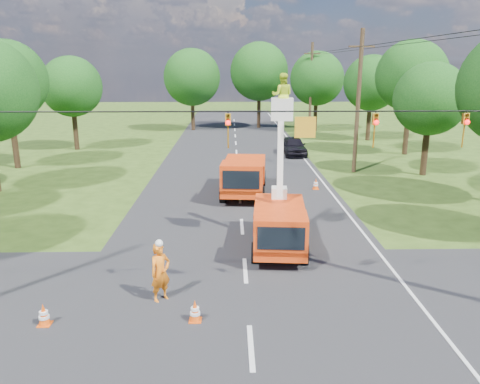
{
  "coord_description": "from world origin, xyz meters",
  "views": [
    {
      "loc": [
        -0.54,
        -11.3,
        7.56
      ],
      "look_at": [
        -0.16,
        6.95,
        2.6
      ],
      "focal_mm": 35.0,
      "sensor_mm": 36.0,
      "label": 1
    }
  ],
  "objects_px": {
    "traffic_cone_4": "(44,315)",
    "tree_far_a": "(192,77)",
    "second_truck": "(244,175)",
    "bucket_truck": "(280,213)",
    "traffic_cone_2": "(287,228)",
    "pole_right_far": "(311,88)",
    "tree_left_e": "(7,80)",
    "tree_right_d": "(412,76)",
    "tree_right_e": "(371,83)",
    "tree_far_c": "(317,79)",
    "distant_car": "(293,146)",
    "traffic_cone_7": "(316,184)",
    "ground_worker": "(160,273)",
    "tree_left_f": "(72,87)",
    "tree_right_c": "(430,99)",
    "traffic_cone_8": "(195,311)",
    "pole_right_mid": "(358,101)",
    "traffic_cone_3": "(290,221)",
    "tree_far_b": "(259,72)"
  },
  "relations": [
    {
      "from": "traffic_cone_4",
      "to": "tree_far_a",
      "type": "distance_m",
      "value": 44.09
    },
    {
      "from": "second_truck",
      "to": "bucket_truck",
      "type": "bearing_deg",
      "value": -76.73
    },
    {
      "from": "tree_far_a",
      "to": "traffic_cone_2",
      "type": "bearing_deg",
      "value": -79.01
    },
    {
      "from": "pole_right_far",
      "to": "tree_left_e",
      "type": "relative_size",
      "value": 1.06
    },
    {
      "from": "traffic_cone_2",
      "to": "tree_right_d",
      "type": "relative_size",
      "value": 0.07
    },
    {
      "from": "second_truck",
      "to": "tree_right_e",
      "type": "height_order",
      "value": "tree_right_e"
    },
    {
      "from": "second_truck",
      "to": "tree_right_d",
      "type": "xyz_separation_m",
      "value": [
        14.54,
        13.11,
        5.45
      ]
    },
    {
      "from": "tree_far_c",
      "to": "tree_right_e",
      "type": "bearing_deg",
      "value": -58.44
    },
    {
      "from": "bucket_truck",
      "to": "second_truck",
      "type": "distance_m",
      "value": 8.64
    },
    {
      "from": "second_truck",
      "to": "tree_right_d",
      "type": "distance_m",
      "value": 20.32
    },
    {
      "from": "traffic_cone_4",
      "to": "tree_far_c",
      "type": "height_order",
      "value": "tree_far_c"
    },
    {
      "from": "second_truck",
      "to": "distant_car",
      "type": "height_order",
      "value": "second_truck"
    },
    {
      "from": "traffic_cone_7",
      "to": "tree_left_e",
      "type": "height_order",
      "value": "tree_left_e"
    },
    {
      "from": "ground_worker",
      "to": "tree_left_f",
      "type": "xyz_separation_m",
      "value": [
        -11.95,
        29.19,
        4.68
      ]
    },
    {
      "from": "tree_right_c",
      "to": "tree_left_f",
      "type": "bearing_deg",
      "value": 158.55
    },
    {
      "from": "tree_right_e",
      "to": "tree_far_a",
      "type": "bearing_deg",
      "value": 156.95
    },
    {
      "from": "tree_right_c",
      "to": "tree_right_e",
      "type": "bearing_deg",
      "value": 87.85
    },
    {
      "from": "bucket_truck",
      "to": "tree_right_d",
      "type": "xyz_separation_m",
      "value": [
        13.28,
        21.65,
        5.1
      ]
    },
    {
      "from": "bucket_truck",
      "to": "traffic_cone_8",
      "type": "relative_size",
      "value": 10.24
    },
    {
      "from": "second_truck",
      "to": "ground_worker",
      "type": "xyz_separation_m",
      "value": [
        -3.11,
        -13.08,
        -0.22
      ]
    },
    {
      "from": "pole_right_far",
      "to": "tree_right_e",
      "type": "bearing_deg",
      "value": -43.33
    },
    {
      "from": "tree_right_c",
      "to": "tree_left_e",
      "type": "bearing_deg",
      "value": 174.29
    },
    {
      "from": "traffic_cone_8",
      "to": "tree_far_a",
      "type": "bearing_deg",
      "value": 94.41
    },
    {
      "from": "traffic_cone_7",
      "to": "tree_far_c",
      "type": "xyz_separation_m",
      "value": [
        4.69,
        26.99,
        5.7
      ]
    },
    {
      "from": "pole_right_mid",
      "to": "tree_right_c",
      "type": "distance_m",
      "value": 4.81
    },
    {
      "from": "tree_right_e",
      "to": "tree_left_e",
      "type": "bearing_deg",
      "value": -156.98
    },
    {
      "from": "traffic_cone_2",
      "to": "pole_right_mid",
      "type": "distance_m",
      "value": 15.45
    },
    {
      "from": "tree_right_c",
      "to": "traffic_cone_3",
      "type": "bearing_deg",
      "value": -134.23
    },
    {
      "from": "traffic_cone_2",
      "to": "tree_far_a",
      "type": "relative_size",
      "value": 0.07
    },
    {
      "from": "traffic_cone_4",
      "to": "bucket_truck",
      "type": "bearing_deg",
      "value": 38.23
    },
    {
      "from": "tree_right_d",
      "to": "tree_far_b",
      "type": "relative_size",
      "value": 0.94
    },
    {
      "from": "ground_worker",
      "to": "traffic_cone_3",
      "type": "distance_m",
      "value": 8.73
    },
    {
      "from": "tree_far_b",
      "to": "traffic_cone_4",
      "type": "bearing_deg",
      "value": -101.31
    },
    {
      "from": "ground_worker",
      "to": "tree_far_a",
      "type": "height_order",
      "value": "tree_far_a"
    },
    {
      "from": "tree_left_e",
      "to": "tree_far_a",
      "type": "xyz_separation_m",
      "value": [
        11.8,
        21.0,
        -0.3
      ]
    },
    {
      "from": "traffic_cone_7",
      "to": "tree_left_f",
      "type": "bearing_deg",
      "value": 142.6
    },
    {
      "from": "distant_car",
      "to": "pole_right_mid",
      "type": "height_order",
      "value": "pole_right_mid"
    },
    {
      "from": "tree_far_c",
      "to": "traffic_cone_4",
      "type": "bearing_deg",
      "value": -110.12
    },
    {
      "from": "tree_right_d",
      "to": "traffic_cone_3",
      "type": "bearing_deg",
      "value": -123.06
    },
    {
      "from": "tree_right_e",
      "to": "distant_car",
      "type": "bearing_deg",
      "value": -137.35
    },
    {
      "from": "tree_left_f",
      "to": "tree_right_d",
      "type": "relative_size",
      "value": 0.87
    },
    {
      "from": "tree_right_c",
      "to": "tree_right_e",
      "type": "height_order",
      "value": "tree_right_e"
    },
    {
      "from": "second_truck",
      "to": "tree_far_c",
      "type": "relative_size",
      "value": 0.71
    },
    {
      "from": "traffic_cone_2",
      "to": "tree_left_e",
      "type": "bearing_deg",
      "value": 141.09
    },
    {
      "from": "bucket_truck",
      "to": "traffic_cone_8",
      "type": "bearing_deg",
      "value": -113.32
    },
    {
      "from": "tree_right_d",
      "to": "tree_right_e",
      "type": "height_order",
      "value": "tree_right_d"
    },
    {
      "from": "pole_right_mid",
      "to": "pole_right_far",
      "type": "relative_size",
      "value": 1.0
    },
    {
      "from": "bucket_truck",
      "to": "traffic_cone_7",
      "type": "relative_size",
      "value": 10.24
    },
    {
      "from": "bucket_truck",
      "to": "traffic_cone_7",
      "type": "height_order",
      "value": "bucket_truck"
    },
    {
      "from": "traffic_cone_2",
      "to": "traffic_cone_3",
      "type": "relative_size",
      "value": 1.0
    }
  ]
}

